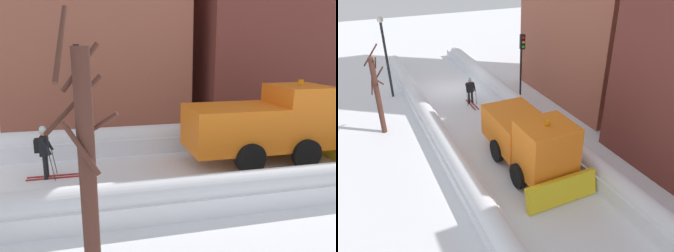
{
  "view_description": "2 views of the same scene",
  "coord_description": "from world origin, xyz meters",
  "views": [
    {
      "loc": [
        10.19,
        4.65,
        4.24
      ],
      "look_at": [
        -1.17,
        7.26,
        1.41
      ],
      "focal_mm": 33.98,
      "sensor_mm": 36.0,
      "label": 1
    },
    {
      "loc": [
        6.15,
        22.23,
        9.26
      ],
      "look_at": [
        -0.49,
        8.32,
        0.93
      ],
      "focal_mm": 35.92,
      "sensor_mm": 36.0,
      "label": 2
    }
  ],
  "objects": [
    {
      "name": "street_lamp",
      "position": [
        3.97,
        -0.53,
        3.39
      ],
      "size": [
        0.4,
        0.4,
        5.38
      ],
      "color": "black",
      "rests_on": "ground"
    },
    {
      "name": "snowbank_left",
      "position": [
        -2.72,
        10.0,
        0.49
      ],
      "size": [
        1.1,
        36.0,
        1.1
      ],
      "color": "white",
      "rests_on": "ground"
    },
    {
      "name": "snowbank_right",
      "position": [
        2.72,
        10.0,
        0.41
      ],
      "size": [
        1.1,
        36.0,
        0.98
      ],
      "color": "white",
      "rests_on": "ground"
    },
    {
      "name": "traffic_light_pole",
      "position": [
        -3.69,
        3.93,
        3.11
      ],
      "size": [
        0.28,
        0.42,
        4.43
      ],
      "color": "black",
      "rests_on": "ground"
    },
    {
      "name": "skier",
      "position": [
        -0.49,
        2.89,
        1.0
      ],
      "size": [
        0.62,
        1.8,
        1.81
      ],
      "color": "black",
      "rests_on": "ground"
    },
    {
      "name": "bare_tree_near",
      "position": [
        5.21,
        4.45,
        2.28
      ],
      "size": [
        0.92,
        1.18,
        4.9
      ],
      "color": "#4C2B22",
      "rests_on": "ground"
    },
    {
      "name": "ground_plane",
      "position": [
        0.0,
        10.0,
        0.0
      ],
      "size": [
        80.0,
        80.0,
        0.0
      ],
      "primitive_type": "plane",
      "color": "white"
    },
    {
      "name": "plow_truck",
      "position": [
        -0.45,
        10.88,
        1.48
      ],
      "size": [
        3.2,
        5.98,
        3.12
      ],
      "color": "orange",
      "rests_on": "ground"
    }
  ]
}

